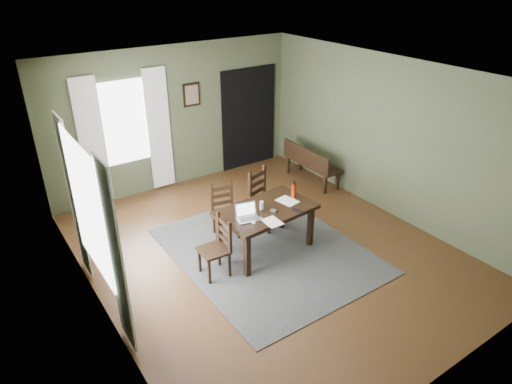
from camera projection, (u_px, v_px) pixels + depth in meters
ground at (267, 251)px, 7.07m from camera, size 5.00×6.00×0.01m
room_shell at (268, 142)px, 6.25m from camera, size 5.02×6.02×2.71m
rug at (267, 250)px, 7.07m from camera, size 2.60×3.20×0.01m
dining_table at (266, 214)px, 6.81m from camera, size 1.51×0.98×0.72m
chair_end at (217, 248)px, 6.37m from camera, size 0.41×0.41×0.89m
chair_back_left at (225, 211)px, 7.31m from camera, size 0.45×0.46×0.88m
chair_back_right at (264, 199)px, 7.55m from camera, size 0.55×0.55×1.00m
bench at (310, 161)px, 9.08m from camera, size 0.43×1.33×0.75m
laptop at (247, 214)px, 6.50m from camera, size 0.37×0.32×0.22m
computer_mouse at (274, 211)px, 6.68m from camera, size 0.07×0.10×0.03m
tv_remote at (298, 211)px, 6.69m from camera, size 0.11×0.19×0.02m
drinking_glass at (262, 206)px, 6.71m from camera, size 0.08×0.08×0.13m
water_bottle at (294, 190)px, 7.03m from camera, size 0.08×0.08×0.27m
paper_a at (251, 218)px, 6.52m from camera, size 0.29×0.32×0.00m
paper_d at (287, 201)px, 6.98m from camera, size 0.29×0.35×0.00m
paper_e at (272, 222)px, 6.42m from camera, size 0.23×0.29×0.00m
window_left at (87, 208)px, 5.31m from camera, size 0.01×1.30×1.70m
window_back at (125, 123)px, 8.09m from camera, size 1.00×0.01×1.50m
curtain_left_near at (116, 258)px, 4.84m from camera, size 0.03×0.48×2.30m
curtain_left_far at (74, 199)px, 6.04m from camera, size 0.03×0.48×2.30m
curtain_back_left at (92, 143)px, 7.87m from camera, size 0.44×0.03×2.30m
curtain_back_right at (159, 130)px, 8.49m from camera, size 0.44×0.03×2.30m
framed_picture at (192, 95)px, 8.63m from camera, size 0.34×0.03×0.44m
doorway_back at (249, 118)px, 9.61m from camera, size 1.30×0.03×2.10m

